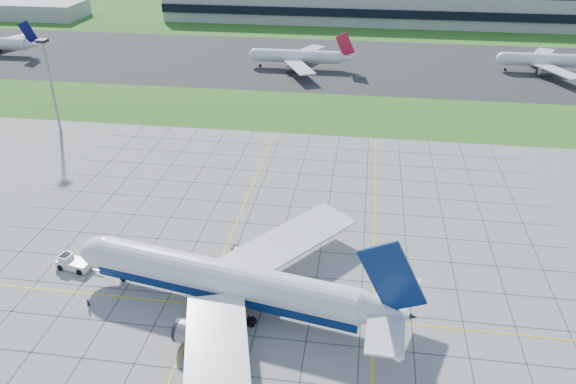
# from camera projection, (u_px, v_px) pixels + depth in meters

# --- Properties ---
(ground) EXTENTS (1400.00, 1400.00, 0.00)m
(ground) POSITION_uv_depth(u_px,v_px,m) (263.00, 303.00, 92.65)
(ground) COLOR #9B9B96
(ground) RESTS_ON ground
(grass_median) EXTENTS (700.00, 35.00, 0.04)m
(grass_median) POSITION_uv_depth(u_px,v_px,m) (317.00, 112.00, 170.87)
(grass_median) COLOR #2B631C
(grass_median) RESTS_ON ground
(asphalt_taxiway) EXTENTS (700.00, 75.00, 0.04)m
(asphalt_taxiway) POSITION_uv_depth(u_px,v_px,m) (331.00, 63.00, 218.67)
(asphalt_taxiway) COLOR #383838
(asphalt_taxiway) RESTS_ON ground
(grass_far) EXTENTS (700.00, 145.00, 0.04)m
(grass_far) POSITION_uv_depth(u_px,v_px,m) (346.00, 9.00, 314.29)
(grass_far) COLOR #2B631C
(grass_far) RESTS_ON ground
(apron_markings) EXTENTS (120.00, 130.00, 0.03)m
(apron_markings) POSITION_uv_depth(u_px,v_px,m) (277.00, 264.00, 102.23)
(apron_markings) COLOR #474744
(apron_markings) RESTS_ON ground
(terminal) EXTENTS (260.00, 43.00, 15.80)m
(terminal) POSITION_uv_depth(u_px,v_px,m) (423.00, 5.00, 283.67)
(terminal) COLOR #B7B7B2
(terminal) RESTS_ON ground
(service_block) EXTENTS (50.00, 25.00, 8.00)m
(service_block) POSITION_uv_depth(u_px,v_px,m) (35.00, 10.00, 293.32)
(service_block) COLOR #B7B7B2
(service_block) RESTS_ON ground
(light_mast) EXTENTS (2.50, 2.50, 25.60)m
(light_mast) POSITION_uv_depth(u_px,v_px,m) (49.00, 75.00, 150.18)
(light_mast) COLOR gray
(light_mast) RESTS_ON ground
(airliner) EXTENTS (57.72, 57.95, 18.33)m
(airliner) POSITION_uv_depth(u_px,v_px,m) (228.00, 281.00, 89.58)
(airliner) COLOR white
(airliner) RESTS_ON ground
(pushback_tug) EXTENTS (9.12, 4.10, 2.50)m
(pushback_tug) POSITION_uv_depth(u_px,v_px,m) (73.00, 263.00, 100.61)
(pushback_tug) COLOR white
(pushback_tug) RESTS_ON ground
(crew_near) EXTENTS (0.67, 0.73, 1.67)m
(crew_near) POSITION_uv_depth(u_px,v_px,m) (89.00, 304.00, 91.10)
(crew_near) COLOR black
(crew_near) RESTS_ON ground
(distant_jet_1) EXTENTS (37.52, 42.66, 14.08)m
(distant_jet_1) POSITION_uv_depth(u_px,v_px,m) (298.00, 56.00, 210.52)
(distant_jet_1) COLOR white
(distant_jet_1) RESTS_ON ground
(distant_jet_2) EXTENTS (34.51, 42.66, 14.08)m
(distant_jet_2) POSITION_uv_depth(u_px,v_px,m) (545.00, 60.00, 206.02)
(distant_jet_2) COLOR white
(distant_jet_2) RESTS_ON ground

